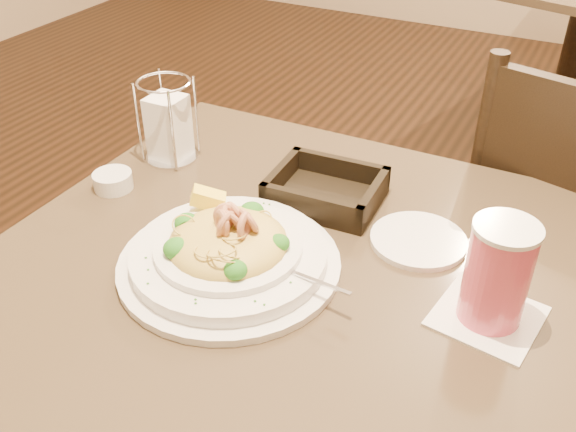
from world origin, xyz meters
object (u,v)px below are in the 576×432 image
at_px(napkin_caddy, 168,126).
at_px(butter_ramekin, 113,181).
at_px(drink_glass, 497,274).
at_px(dining_chair_near, 568,250).
at_px(bread_basket, 326,192).
at_px(pasta_bowl, 228,250).
at_px(main_table, 283,367).
at_px(side_plate, 418,240).

bearing_deg(napkin_caddy, butter_ramekin, -100.75).
distance_m(drink_glass, butter_ramekin, 0.69).
relative_size(dining_chair_near, drink_glass, 6.02).
height_order(dining_chair_near, bread_basket, dining_chair_near).
relative_size(dining_chair_near, pasta_bowl, 2.46).
xyz_separation_m(main_table, dining_chair_near, (0.40, 0.57, 0.01)).
distance_m(main_table, napkin_caddy, 0.50).
bearing_deg(pasta_bowl, main_table, 29.56).
bearing_deg(dining_chair_near, main_table, 69.98).
relative_size(pasta_bowl, drink_glass, 2.44).
xyz_separation_m(bread_basket, napkin_caddy, (-0.33, 0.00, 0.05)).
height_order(drink_glass, side_plate, drink_glass).
bearing_deg(bread_basket, pasta_bowl, -102.70).
relative_size(dining_chair_near, side_plate, 5.99).
height_order(main_table, butter_ramekin, butter_ramekin).
distance_m(pasta_bowl, bread_basket, 0.24).
distance_m(dining_chair_near, side_plate, 0.53).
bearing_deg(bread_basket, side_plate, -13.62).
xyz_separation_m(pasta_bowl, butter_ramekin, (-0.31, 0.10, -0.02)).
xyz_separation_m(dining_chair_near, napkin_caddy, (-0.75, -0.37, 0.29)).
bearing_deg(dining_chair_near, drink_glass, 95.33).
xyz_separation_m(side_plate, butter_ramekin, (-0.55, -0.09, 0.01)).
distance_m(side_plate, butter_ramekin, 0.55).
bearing_deg(drink_glass, side_plate, 138.44).
relative_size(main_table, butter_ramekin, 12.71).
distance_m(main_table, butter_ramekin, 0.45).
relative_size(drink_glass, napkin_caddy, 0.95).
bearing_deg(butter_ramekin, main_table, -8.94).
bearing_deg(bread_basket, drink_glass, -27.44).
bearing_deg(main_table, side_plate, 42.28).
xyz_separation_m(pasta_bowl, napkin_caddy, (-0.28, 0.24, 0.04)).
relative_size(bread_basket, butter_ramekin, 2.75).
bearing_deg(pasta_bowl, napkin_caddy, 139.37).
height_order(main_table, napkin_caddy, napkin_caddy).
bearing_deg(napkin_caddy, dining_chair_near, 26.46).
xyz_separation_m(dining_chair_near, pasta_bowl, (-0.47, -0.61, 0.25)).
relative_size(side_plate, butter_ramekin, 2.19).
bearing_deg(dining_chair_near, pasta_bowl, 67.35).
bearing_deg(napkin_caddy, pasta_bowl, -40.63).
distance_m(dining_chair_near, drink_glass, 0.63).
bearing_deg(dining_chair_near, side_plate, 76.16).
relative_size(main_table, bread_basket, 4.63).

